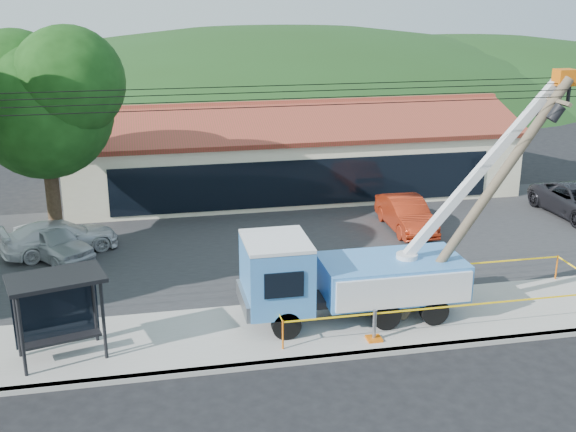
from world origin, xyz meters
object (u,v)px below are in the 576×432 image
(car_dark, at_px, (576,218))
(utility_truck, at_px, (348,274))
(car_silver, at_px, (55,260))
(car_red, at_px, (405,232))
(leaning_pole, at_px, (492,189))
(bus_shelter, at_px, (56,296))
(car_white, at_px, (62,255))

(car_dark, bearing_deg, utility_truck, -151.88)
(car_silver, xyz_separation_m, car_red, (14.65, 0.39, 0.00))
(car_silver, bearing_deg, leaning_pole, -66.83)
(car_red, bearing_deg, car_silver, -177.85)
(utility_truck, distance_m, bus_shelter, 8.74)
(car_red, bearing_deg, bus_shelter, -147.28)
(leaning_pole, height_order, car_white, leaning_pole)
(bus_shelter, height_order, car_dark, bus_shelter)
(car_white, xyz_separation_m, car_dark, (22.84, 0.05, 0.00))
(utility_truck, height_order, car_white, utility_truck)
(car_white, relative_size, car_dark, 0.87)
(car_red, bearing_deg, car_white, -179.96)
(car_dark, bearing_deg, leaning_pole, -139.34)
(car_red, distance_m, car_dark, 8.40)
(bus_shelter, distance_m, car_dark, 23.80)
(leaning_pole, relative_size, car_silver, 1.92)
(bus_shelter, bearing_deg, car_silver, 82.40)
(leaning_pole, xyz_separation_m, car_white, (-13.93, 8.46, -4.29))
(utility_truck, height_order, car_silver, utility_truck)
(leaning_pole, bearing_deg, bus_shelter, -178.94)
(leaning_pole, height_order, car_silver, leaning_pole)
(car_silver, height_order, car_red, car_red)
(utility_truck, height_order, car_dark, utility_truck)
(utility_truck, distance_m, car_white, 12.53)
(utility_truck, distance_m, car_dark, 15.67)
(utility_truck, xyz_separation_m, leaning_pole, (4.43, -0.45, 2.64))
(car_silver, distance_m, car_dark, 23.06)
(bus_shelter, xyz_separation_m, car_dark, (22.04, 8.75, -1.98))
(car_dark, bearing_deg, car_red, 178.35)
(leaning_pole, bearing_deg, utility_truck, 174.22)
(car_silver, relative_size, car_white, 0.88)
(leaning_pole, xyz_separation_m, car_dark, (8.91, 8.51, -4.29))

